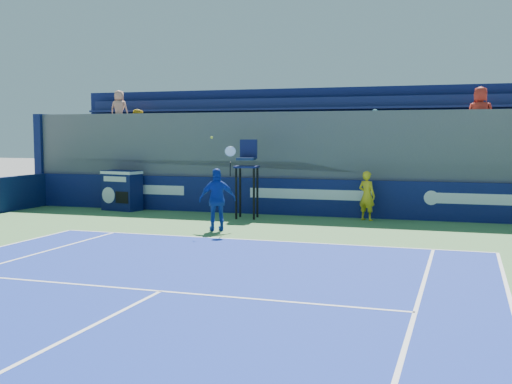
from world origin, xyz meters
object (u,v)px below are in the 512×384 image
(ball_person, at_px, (367,196))
(match_clock, at_px, (122,189))
(umpire_chair, at_px, (247,170))
(tennis_player, at_px, (218,199))

(ball_person, height_order, match_clock, ball_person)
(match_clock, relative_size, umpire_chair, 0.58)
(match_clock, bearing_deg, tennis_player, -35.20)
(ball_person, xyz_separation_m, umpire_chair, (-3.65, -0.62, 0.76))
(umpire_chair, xyz_separation_m, tennis_player, (0.11, -2.80, -0.66))
(ball_person, distance_m, tennis_player, 4.93)
(match_clock, distance_m, umpire_chair, 4.95)
(ball_person, xyz_separation_m, tennis_player, (-3.55, -3.42, 0.10))
(match_clock, bearing_deg, umpire_chair, -8.07)
(tennis_player, bearing_deg, match_clock, 144.80)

